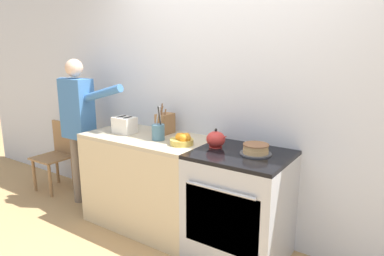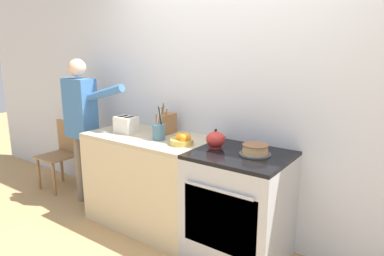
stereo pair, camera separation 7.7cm
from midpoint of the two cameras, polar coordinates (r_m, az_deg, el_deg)
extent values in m
cube|color=silver|center=(3.07, 5.50, 5.56)|extent=(8.00, 0.04, 2.60)
cube|color=beige|center=(3.40, -7.94, -8.94)|extent=(1.21, 0.65, 0.86)
cube|color=#BCAD8E|center=(3.26, -8.18, -1.58)|extent=(1.21, 0.65, 0.03)
cube|color=#B7BABF|center=(2.89, 7.18, -12.99)|extent=(0.75, 0.65, 0.87)
cube|color=black|center=(2.63, 3.93, -15.19)|extent=(0.62, 0.01, 0.48)
cylinder|color=#B7BABF|center=(2.49, 3.72, -10.29)|extent=(0.56, 0.02, 0.02)
cube|color=black|center=(2.72, 7.44, -4.45)|extent=(0.75, 0.65, 0.03)
cylinder|color=#4C4C51|center=(2.70, 9.74, -4.21)|extent=(0.25, 0.25, 0.01)
cylinder|color=tan|center=(2.70, 9.76, -3.79)|extent=(0.20, 0.20, 0.03)
cylinder|color=tan|center=(2.69, 9.79, -3.14)|extent=(0.19, 0.19, 0.03)
cylinder|color=brown|center=(2.68, 9.80, -2.73)|extent=(0.20, 0.20, 0.01)
cylinder|color=red|center=(2.85, 3.18, -3.11)|extent=(0.11, 0.11, 0.01)
ellipsoid|color=red|center=(2.84, 3.20, -1.88)|extent=(0.16, 0.16, 0.13)
cone|color=red|center=(2.80, 4.54, -1.63)|extent=(0.08, 0.03, 0.07)
sphere|color=black|center=(2.82, 3.22, -0.32)|extent=(0.02, 0.02, 0.02)
cube|color=olive|center=(3.30, -5.18, 0.74)|extent=(0.12, 0.17, 0.19)
cylinder|color=brown|center=(3.27, -6.16, 2.89)|extent=(0.01, 0.03, 0.07)
cylinder|color=brown|center=(3.24, -5.71, 2.95)|extent=(0.01, 0.04, 0.08)
cylinder|color=brown|center=(3.22, -5.17, 2.68)|extent=(0.01, 0.03, 0.06)
cylinder|color=brown|center=(3.29, -5.79, 3.24)|extent=(0.01, 0.04, 0.10)
cylinder|color=#477084|center=(3.08, -6.36, -0.70)|extent=(0.11, 0.11, 0.14)
cylinder|color=black|center=(3.04, -6.08, 1.26)|extent=(0.01, 0.06, 0.26)
cylinder|color=#B7BABF|center=(3.04, -6.02, 1.26)|extent=(0.02, 0.05, 0.26)
cylinder|color=#B7BABF|center=(3.08, -6.59, 1.21)|extent=(0.03, 0.05, 0.24)
cylinder|color=gold|center=(2.92, -2.49, -2.32)|extent=(0.20, 0.20, 0.05)
sphere|color=orange|center=(2.92, -2.90, -1.47)|extent=(0.07, 0.07, 0.07)
sphere|color=orange|center=(2.86, -2.16, -1.73)|extent=(0.07, 0.07, 0.07)
sphere|color=orange|center=(2.89, -2.46, -1.55)|extent=(0.08, 0.08, 0.08)
sphere|color=orange|center=(2.88, -1.67, -1.67)|extent=(0.07, 0.07, 0.07)
sphere|color=orange|center=(2.89, -1.72, -1.56)|extent=(0.08, 0.08, 0.08)
cube|color=silver|center=(3.37, -11.81, 0.47)|extent=(0.21, 0.16, 0.16)
cube|color=black|center=(3.39, -12.36, 1.89)|extent=(0.02, 0.11, 0.00)
cube|color=black|center=(3.33, -11.38, 1.74)|extent=(0.02, 0.11, 0.00)
cube|color=black|center=(3.45, -13.13, 1.20)|extent=(0.02, 0.02, 0.01)
cylinder|color=#7A6B5B|center=(4.07, -19.10, -6.54)|extent=(0.11, 0.11, 0.76)
cylinder|color=#7A6B5B|center=(3.95, -17.68, -7.04)|extent=(0.11, 0.11, 0.76)
cube|color=#3D70AD|center=(3.84, -19.15, 3.07)|extent=(0.34, 0.20, 0.63)
cylinder|color=#3D70AD|center=(4.00, -21.03, 3.99)|extent=(0.08, 0.08, 0.54)
cylinder|color=#3D70AD|center=(3.50, -15.41, 5.57)|extent=(0.54, 0.08, 0.22)
sphere|color=beige|center=(3.79, -19.63, 9.43)|extent=(0.18, 0.18, 0.18)
cylinder|color=#997047|center=(4.62, -25.24, -7.11)|extent=(0.04, 0.04, 0.40)
cylinder|color=#997047|center=(4.36, -23.03, -8.08)|extent=(0.04, 0.04, 0.40)
cylinder|color=#997047|center=(4.78, -21.97, -6.15)|extent=(0.04, 0.04, 0.40)
cylinder|color=#997047|center=(4.53, -19.65, -7.01)|extent=(0.04, 0.04, 0.40)
cube|color=#997047|center=(4.50, -22.71, -4.53)|extent=(0.40, 0.40, 0.02)
cube|color=#997047|center=(4.55, -21.02, -1.47)|extent=(0.40, 0.03, 0.40)
camera|label=1|loc=(0.04, -90.77, -0.18)|focal=32.00mm
camera|label=2|loc=(0.04, 89.23, 0.18)|focal=32.00mm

